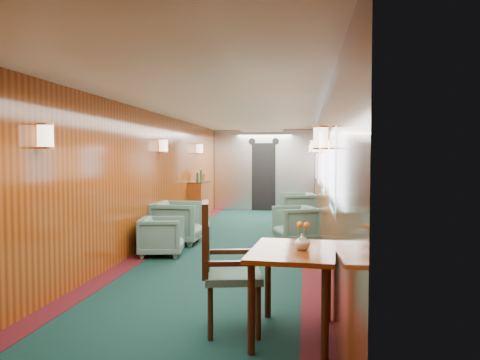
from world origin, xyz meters
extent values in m
plane|color=black|center=(0.00, 0.00, 0.00)|extent=(12.00, 12.00, 0.00)
cube|color=white|center=(0.00, 0.00, 2.35)|extent=(3.00, 12.00, 0.10)
cube|color=white|center=(0.00, 0.00, 2.36)|extent=(1.20, 12.00, 0.06)
cube|color=brown|center=(0.00, 6.00, 1.20)|extent=(3.00, 0.10, 2.40)
cube|color=brown|center=(0.00, -6.00, 1.20)|extent=(3.00, 0.10, 2.40)
cube|color=brown|center=(-1.50, 0.00, 1.20)|extent=(0.10, 12.00, 2.40)
cube|color=brown|center=(1.50, 0.00, 1.20)|extent=(0.10, 12.00, 2.40)
cube|color=#3B0B10|center=(-1.35, 0.00, 0.00)|extent=(0.30, 12.00, 0.01)
cube|color=#3B0B10|center=(1.35, 0.00, 0.00)|extent=(0.30, 12.00, 0.01)
cube|color=silver|center=(0.00, 5.92, 1.20)|extent=(2.98, 0.12, 2.38)
cube|color=black|center=(0.00, 5.84, 1.00)|extent=(0.70, 0.06, 2.00)
cylinder|color=black|center=(-0.35, 5.85, 2.05)|extent=(0.20, 0.04, 0.20)
cylinder|color=black|center=(0.35, 5.85, 2.05)|extent=(0.20, 0.04, 0.20)
cube|color=#ADAFB3|center=(1.49, -3.50, 1.45)|extent=(0.02, 1.10, 0.80)
cube|color=#4A6D6F|center=(1.48, -3.50, 1.45)|extent=(0.01, 0.96, 0.66)
cube|color=#ADAFB3|center=(1.49, -1.00, 1.45)|extent=(0.02, 1.10, 0.80)
cube|color=#4A6D6F|center=(1.48, -1.00, 1.45)|extent=(0.01, 0.96, 0.66)
cube|color=#ADAFB3|center=(1.49, 1.50, 1.45)|extent=(0.02, 1.10, 0.80)
cube|color=#4A6D6F|center=(1.48, 1.50, 1.45)|extent=(0.01, 0.96, 0.66)
cube|color=#ADAFB3|center=(1.49, 4.00, 1.45)|extent=(0.02, 1.10, 0.80)
cube|color=#4A6D6F|center=(1.48, 4.00, 1.45)|extent=(0.01, 0.96, 0.66)
cylinder|color=#FFE6C6|center=(-1.40, -3.50, 1.80)|extent=(0.16, 0.16, 0.24)
cylinder|color=#B67733|center=(-1.40, -3.50, 1.68)|extent=(0.17, 0.17, 0.02)
cylinder|color=#FFE6C6|center=(1.40, -2.70, 1.80)|extent=(0.16, 0.16, 0.24)
cylinder|color=#B67733|center=(1.40, -2.70, 1.68)|extent=(0.17, 0.17, 0.02)
cylinder|color=#FFE6C6|center=(-1.40, 0.50, 1.80)|extent=(0.16, 0.16, 0.24)
cylinder|color=#B67733|center=(-1.40, 0.50, 1.68)|extent=(0.17, 0.17, 0.02)
cylinder|color=#FFE6C6|center=(1.40, 1.30, 1.80)|extent=(0.16, 0.16, 0.24)
cylinder|color=#B67733|center=(1.40, 1.30, 1.68)|extent=(0.17, 0.17, 0.02)
cylinder|color=#FFE6C6|center=(-1.40, 3.50, 1.80)|extent=(0.16, 0.16, 0.24)
cylinder|color=#B67733|center=(-1.40, 3.50, 1.68)|extent=(0.17, 0.17, 0.02)
cylinder|color=#FFE6C6|center=(1.40, 4.30, 1.80)|extent=(0.16, 0.16, 0.24)
cylinder|color=#B67733|center=(1.40, 4.30, 1.68)|extent=(0.17, 0.17, 0.02)
cube|color=brown|center=(1.14, -3.88, 0.76)|extent=(0.80, 1.09, 0.04)
cylinder|color=#3A1C0D|center=(0.81, -4.30, 0.37)|extent=(0.06, 0.06, 0.74)
cylinder|color=#3A1C0D|center=(1.39, -4.34, 0.37)|extent=(0.06, 0.06, 0.74)
cylinder|color=#3A1C0D|center=(0.88, -3.41, 0.37)|extent=(0.06, 0.06, 0.74)
cylinder|color=#3A1C0D|center=(1.46, -3.45, 0.37)|extent=(0.06, 0.06, 0.74)
cube|color=#1C433C|center=(0.59, -3.82, 0.50)|extent=(0.59, 0.59, 0.07)
cube|color=#3A1C0D|center=(0.35, -3.87, 0.85)|extent=(0.14, 0.46, 0.66)
cube|color=#1C433C|center=(0.37, -3.86, 0.79)|extent=(0.09, 0.35, 0.39)
cube|color=#3A1C0D|center=(0.64, -4.06, 0.68)|extent=(0.46, 0.14, 0.04)
cube|color=#3A1C0D|center=(0.54, -3.57, 0.68)|extent=(0.46, 0.14, 0.04)
cylinder|color=#3A1C0D|center=(0.43, -4.06, 0.24)|extent=(0.05, 0.05, 0.47)
cylinder|color=#3A1C0D|center=(0.84, -3.98, 0.24)|extent=(0.05, 0.05, 0.47)
cylinder|color=#3A1C0D|center=(0.35, -3.65, 0.24)|extent=(0.05, 0.05, 0.47)
cylinder|color=#3A1C0D|center=(0.76, -3.57, 0.24)|extent=(0.05, 0.05, 0.47)
cube|color=brown|center=(-1.34, 3.21, 0.49)|extent=(0.33, 1.09, 0.98)
cube|color=#3A1C0D|center=(-1.33, 3.21, 0.98)|extent=(0.35, 1.11, 0.02)
cylinder|color=#24482D|center=(-1.32, 2.94, 1.10)|extent=(0.07, 0.07, 0.22)
cylinder|color=#24482D|center=(-1.32, 3.32, 1.13)|extent=(0.06, 0.06, 0.28)
cylinder|color=#B67733|center=(-1.32, 3.54, 1.08)|extent=(0.08, 0.08, 0.18)
imported|color=silver|center=(1.21, -3.90, 0.85)|extent=(0.14, 0.14, 0.14)
imported|color=#1C433C|center=(-1.05, -0.75, 0.31)|extent=(0.78, 0.77, 0.62)
imported|color=#1C433C|center=(-1.08, 0.30, 0.39)|extent=(0.86, 0.84, 0.78)
imported|color=#1C433C|center=(1.05, 0.78, 0.34)|extent=(0.95, 0.94, 0.67)
imported|color=#1C433C|center=(1.04, 3.16, 0.37)|extent=(0.94, 0.92, 0.74)
camera|label=1|loc=(1.24, -7.96, 1.59)|focal=35.00mm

